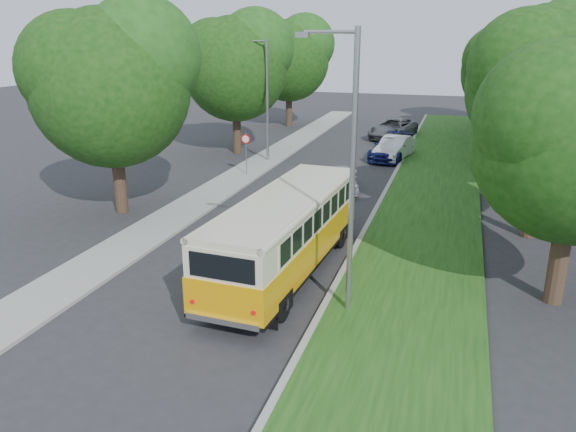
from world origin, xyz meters
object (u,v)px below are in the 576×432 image
(vintage_bus, at_px, (286,235))
(car_blue, at_px, (391,148))
(lamppost_near, at_px, (349,167))
(car_silver, at_px, (342,179))
(lamppost_far, at_px, (266,96))
(car_grey, at_px, (393,128))
(car_white, at_px, (394,148))

(vintage_bus, xyz_separation_m, car_blue, (1.03, 19.57, -0.68))
(lamppost_near, distance_m, car_silver, 13.93)
(car_silver, bearing_deg, lamppost_far, 119.17)
(lamppost_near, distance_m, car_blue, 22.02)
(car_blue, bearing_deg, car_grey, 103.15)
(lamppost_far, height_order, car_grey, lamppost_far)
(lamppost_near, bearing_deg, car_silver, 102.41)
(lamppost_near, xyz_separation_m, car_grey, (-2.24, 29.24, -3.61))
(vintage_bus, bearing_deg, car_grey, 93.05)
(lamppost_near, height_order, vintage_bus, lamppost_near)
(lamppost_near, height_order, car_grey, lamppost_near)
(car_silver, bearing_deg, car_white, 59.86)
(vintage_bus, height_order, car_blue, vintage_bus)
(vintage_bus, bearing_deg, car_silver, 95.72)
(car_blue, bearing_deg, car_white, -12.41)
(car_blue, bearing_deg, car_silver, -92.66)
(lamppost_near, bearing_deg, lamppost_far, 115.71)
(vintage_bus, relative_size, car_grey, 1.73)
(lamppost_far, xyz_separation_m, car_blue, (7.48, 3.17, -3.39))
(vintage_bus, height_order, car_white, vintage_bus)
(lamppost_far, bearing_deg, car_white, 21.87)
(lamppost_far, distance_m, car_white, 8.96)
(car_grey, bearing_deg, car_silver, -78.98)
(car_white, bearing_deg, car_blue, 171.38)
(lamppost_far, height_order, car_white, lamppost_far)
(vintage_bus, height_order, car_silver, vintage_bus)
(car_silver, height_order, car_grey, car_grey)
(car_silver, distance_m, car_grey, 16.15)
(car_white, distance_m, car_blue, 0.23)
(car_white, relative_size, car_blue, 0.89)
(car_silver, relative_size, car_white, 0.82)
(lamppost_far, relative_size, car_silver, 2.05)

